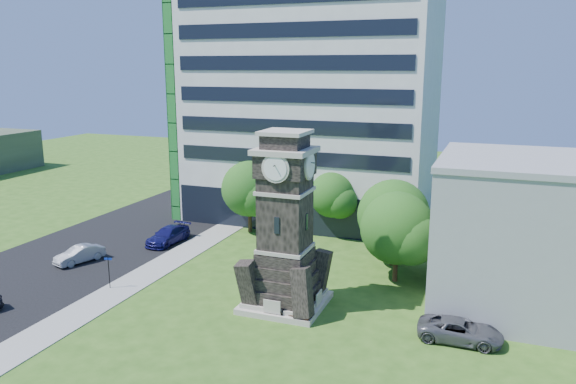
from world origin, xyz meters
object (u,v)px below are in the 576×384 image
at_px(car_street_mid, 80,254).
at_px(car_street_north, 168,235).
at_px(car_east_lot, 460,331).
at_px(clock_tower, 285,233).
at_px(street_sign, 109,269).
at_px(park_bench, 297,314).

height_order(car_street_mid, car_street_north, car_street_north).
distance_m(car_street_north, car_east_lot, 29.08).
bearing_deg(car_street_mid, clock_tower, 12.75).
bearing_deg(car_street_mid, street_sign, -13.65).
bearing_deg(clock_tower, car_street_mid, 174.26).
height_order(clock_tower, car_street_north, clock_tower).
height_order(clock_tower, car_street_mid, clock_tower).
distance_m(car_street_north, park_bench, 20.51).
height_order(car_street_north, car_east_lot, car_street_north).
bearing_deg(clock_tower, park_bench, -52.93).
relative_size(car_street_mid, park_bench, 2.18).
height_order(car_street_mid, car_east_lot, car_east_lot).
relative_size(park_bench, street_sign, 0.78).
distance_m(park_bench, street_sign, 15.09).
distance_m(clock_tower, car_street_north, 18.49).
distance_m(clock_tower, car_street_mid, 20.14).
xyz_separation_m(car_street_mid, car_east_lot, (31.30, -3.10, 0.01)).
height_order(clock_tower, car_east_lot, clock_tower).
distance_m(car_street_mid, car_east_lot, 31.45).
distance_m(car_street_north, street_sign, 11.28).
bearing_deg(car_east_lot, clock_tower, 84.46).
bearing_deg(clock_tower, car_street_north, 149.18).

